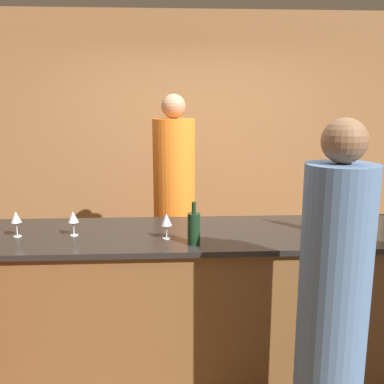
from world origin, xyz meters
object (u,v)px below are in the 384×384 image
at_px(wine_bottle_1, 309,212).
at_px(wine_bottle_0, 194,228).
at_px(bartender, 174,219).
at_px(guest_2, 332,315).

bearing_deg(wine_bottle_1, wine_bottle_0, -160.66).
relative_size(bartender, wine_bottle_0, 7.37).
bearing_deg(wine_bottle_1, bartender, 139.91).
bearing_deg(wine_bottle_0, bartender, 95.81).
distance_m(bartender, wine_bottle_1, 1.20).
bearing_deg(guest_2, wine_bottle_1, 80.32).
xyz_separation_m(wine_bottle_0, wine_bottle_1, (0.79, 0.28, 0.02)).
bearing_deg(wine_bottle_0, guest_2, -40.94).
xyz_separation_m(guest_2, wine_bottle_0, (-0.65, 0.56, 0.29)).
height_order(bartender, guest_2, bartender).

